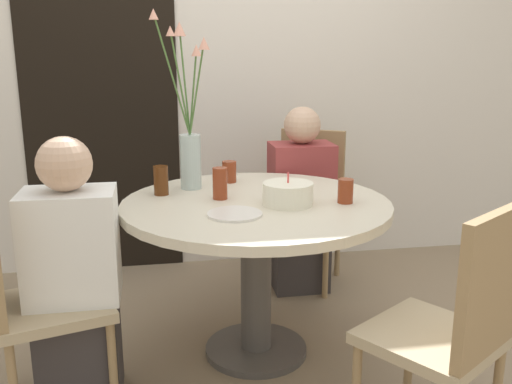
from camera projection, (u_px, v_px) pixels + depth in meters
name	position (u px, v px, depth m)	size (l,w,h in m)	color
ground_plane	(256.00, 352.00, 2.60)	(16.00, 16.00, 0.00)	#89755B
wall_back	(221.00, 56.00, 3.44)	(8.00, 0.05, 2.60)	silver
doorway_panel	(101.00, 104.00, 3.36)	(0.90, 0.01, 2.05)	black
dining_table	(256.00, 232.00, 2.46)	(1.15, 1.15, 0.71)	beige
chair_far_back	(308.00, 199.00, 3.33)	(0.54, 0.54, 0.88)	tan
chair_left_flank	(29.00, 289.00, 2.08)	(0.50, 0.50, 0.88)	tan
chair_near_front	(455.00, 323.00, 1.83)	(0.55, 0.55, 0.88)	tan
birthday_cake	(288.00, 194.00, 2.36)	(0.21, 0.21, 0.14)	white
flower_vase	(189.00, 135.00, 2.58)	(0.25, 0.24, 0.79)	#B2C6C1
side_plate	(235.00, 214.00, 2.22)	(0.22, 0.22, 0.01)	silver
drink_glass_0	(220.00, 183.00, 2.44)	(0.06, 0.06, 0.14)	maroon
drink_glass_1	(345.00, 191.00, 2.39)	(0.07, 0.07, 0.10)	maroon
drink_glass_2	(161.00, 180.00, 2.51)	(0.06, 0.06, 0.13)	#51280F
drink_glass_3	(229.00, 172.00, 2.75)	(0.07, 0.07, 0.10)	maroon
person_guest	(301.00, 206.00, 3.18)	(0.34, 0.24, 1.04)	#383333
person_boy	(74.00, 282.00, 2.15)	(0.34, 0.24, 1.04)	#383333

